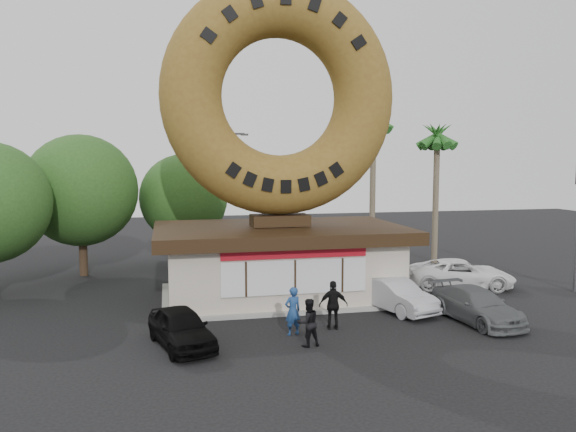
% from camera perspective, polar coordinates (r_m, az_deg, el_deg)
% --- Properties ---
extents(ground, '(90.00, 90.00, 0.00)m').
position_cam_1_polar(ground, '(20.46, 2.59, -12.12)').
color(ground, black).
rests_on(ground, ground).
extents(donut_shop, '(11.20, 7.20, 3.80)m').
position_cam_1_polar(donut_shop, '(25.71, -0.83, -4.38)').
color(donut_shop, beige).
rests_on(donut_shop, ground).
extents(giant_donut, '(10.51, 2.68, 10.51)m').
position_cam_1_polar(giant_donut, '(25.48, -0.86, 11.99)').
color(giant_donut, olive).
rests_on(giant_donut, donut_shop).
extents(tree_west, '(6.00, 6.00, 7.65)m').
position_cam_1_polar(tree_west, '(32.18, -20.29, 2.45)').
color(tree_west, '#473321').
rests_on(tree_west, ground).
extents(tree_mid, '(5.20, 5.20, 6.63)m').
position_cam_1_polar(tree_mid, '(33.91, -10.54, 1.79)').
color(tree_mid, '#473321').
rests_on(tree_mid, ground).
extents(palm_near, '(2.60, 2.60, 9.75)m').
position_cam_1_polar(palm_near, '(35.20, 8.69, 9.12)').
color(palm_near, '#726651').
rests_on(palm_near, ground).
extents(palm_far, '(2.60, 2.60, 8.75)m').
position_cam_1_polar(palm_far, '(35.21, 14.92, 7.48)').
color(palm_far, '#726651').
rests_on(palm_far, ground).
extents(street_lamp, '(2.11, 0.20, 8.00)m').
position_cam_1_polar(street_lamp, '(35.01, -7.09, 2.72)').
color(street_lamp, '#59595E').
rests_on(street_lamp, ground).
extents(person_left, '(0.73, 0.58, 1.75)m').
position_cam_1_polar(person_left, '(20.38, 0.49, -9.63)').
color(person_left, navy).
rests_on(person_left, ground).
extents(person_center, '(0.90, 0.77, 1.63)m').
position_cam_1_polar(person_center, '(19.21, 2.05, -10.76)').
color(person_center, black).
rests_on(person_center, ground).
extents(person_right, '(1.13, 0.65, 1.82)m').
position_cam_1_polar(person_right, '(21.10, 4.64, -9.01)').
color(person_right, black).
rests_on(person_right, ground).
extents(car_black, '(2.53, 4.11, 1.31)m').
position_cam_1_polar(car_black, '(19.54, -10.80, -11.08)').
color(car_black, black).
rests_on(car_black, ground).
extents(car_silver, '(2.63, 4.33, 1.35)m').
position_cam_1_polar(car_silver, '(24.00, 10.77, -7.87)').
color(car_silver, '#AFAFB4').
rests_on(car_silver, ground).
extents(car_grey, '(2.33, 4.63, 1.29)m').
position_cam_1_polar(car_grey, '(23.22, 18.62, -8.60)').
color(car_grey, slate).
rests_on(car_grey, ground).
extents(car_white, '(5.51, 3.65, 1.41)m').
position_cam_1_polar(car_white, '(28.99, 17.21, -5.63)').
color(car_white, white).
rests_on(car_white, ground).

